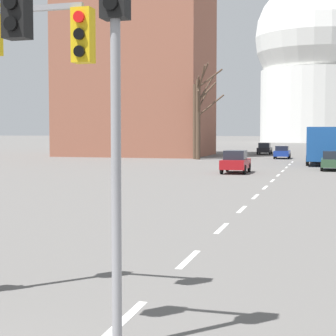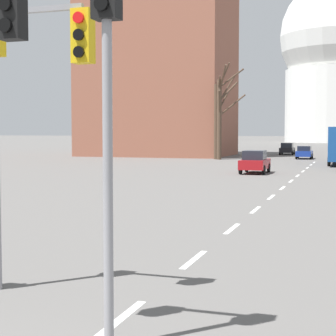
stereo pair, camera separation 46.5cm
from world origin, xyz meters
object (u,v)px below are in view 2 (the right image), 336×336
at_px(sedan_mid_centre, 287,149).
at_px(traffic_signal_near_left, 23,70).
at_px(sedan_near_right, 304,152).
at_px(sedan_far_right, 255,162).
at_px(traffic_signal_centre_tall, 74,44).

bearing_deg(sedan_mid_centre, traffic_signal_near_left, -87.97).
bearing_deg(sedan_near_right, sedan_mid_centre, 105.17).
bearing_deg(sedan_far_right, sedan_near_right, 85.91).
bearing_deg(traffic_signal_centre_tall, sedan_mid_centre, 93.72).
distance_m(traffic_signal_centre_tall, sedan_mid_centre, 69.69).
xyz_separation_m(traffic_signal_near_left, sedan_mid_centre, (-2.39, 67.40, -3.42)).
height_order(traffic_signal_near_left, traffic_signal_centre_tall, traffic_signal_centre_tall).
relative_size(traffic_signal_near_left, sedan_near_right, 1.44).
relative_size(sedan_near_right, sedan_far_right, 0.96).
distance_m(traffic_signal_centre_tall, sedan_far_right, 34.30).
height_order(sedan_near_right, sedan_far_right, sedan_far_right).
xyz_separation_m(traffic_signal_near_left, sedan_far_right, (-0.91, 31.94, -3.36)).
xyz_separation_m(traffic_signal_centre_tall, sedan_far_right, (-3.04, 33.99, -3.42)).
height_order(traffic_signal_centre_tall, sedan_near_right, traffic_signal_centre_tall).
xyz_separation_m(traffic_signal_centre_tall, sedan_near_right, (-1.34, 57.72, -3.53)).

